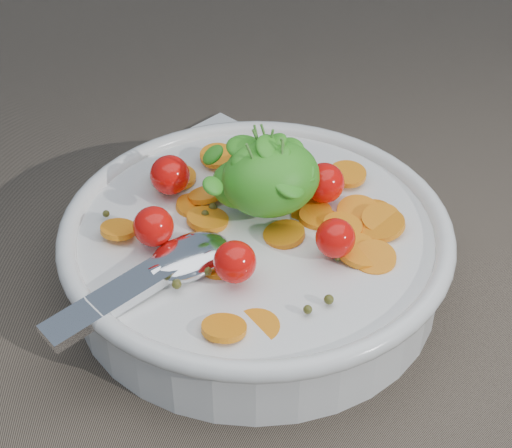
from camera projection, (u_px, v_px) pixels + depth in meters
name	position (u px, v px, depth m)	size (l,w,h in m)	color
ground	(234.00, 278.00, 0.66)	(6.00, 6.00, 0.00)	#706150
bowl	(256.00, 247.00, 0.64)	(0.34, 0.31, 0.13)	white
napkin	(213.00, 161.00, 0.80)	(0.14, 0.12, 0.01)	white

